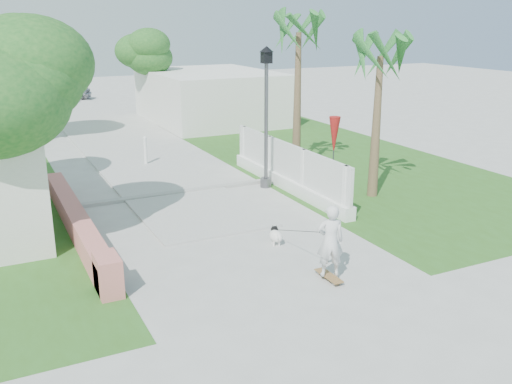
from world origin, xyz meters
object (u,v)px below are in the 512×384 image
street_lamp (266,112)px  bollard (145,150)px  skateboarder (313,236)px  patio_umbrella (334,136)px  dog (276,235)px  parked_car (61,90)px

street_lamp → bollard: (-2.70, 4.50, -1.84)m
skateboarder → patio_umbrella: bearing=-106.9°
dog → skateboarder: bearing=-71.4°
street_lamp → dog: size_ratio=7.57×
street_lamp → parked_car: street_lamp is taller
patio_umbrella → dog: bearing=-138.6°
skateboarder → dog: 1.77m
patio_umbrella → dog: (-3.92, -3.46, -1.46)m
parked_car → dog: bearing=-156.8°
parked_car → patio_umbrella: bearing=-147.9°
street_lamp → dog: (-2.02, -4.46, -2.20)m
patio_umbrella → bollard: bearing=129.9°
street_lamp → skateboarder: (-2.01, -6.14, -1.64)m
bollard → dog: bearing=-85.6°
bollard → street_lamp: bearing=-59.0°
bollard → patio_umbrella: size_ratio=0.47×
parked_car → bollard: bearing=-158.0°
patio_umbrella → street_lamp: bearing=152.2°
dog → bollard: bearing=113.0°
street_lamp → bollard: 5.56m
parked_car → skateboarder: bearing=-156.9°
skateboarder → parked_car: (-0.87, 30.68, -0.11)m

